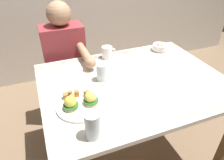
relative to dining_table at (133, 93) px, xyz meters
name	(u,v)px	position (x,y,z in m)	size (l,w,h in m)	color
ground_plane	(129,152)	(0.00, 0.00, -0.63)	(6.00, 6.00, 0.00)	#7F664C
dining_table	(133,93)	(0.00, 0.00, 0.00)	(1.20, 0.90, 0.74)	silver
eggs_benedict_plate	(80,103)	(-0.39, -0.13, 0.13)	(0.27, 0.27, 0.09)	white
fruit_bowl	(160,47)	(0.40, 0.33, 0.14)	(0.12, 0.12, 0.06)	white
coffee_mug	(107,52)	(-0.05, 0.36, 0.16)	(0.11, 0.08, 0.09)	white
fork	(147,65)	(0.18, 0.14, 0.11)	(0.03, 0.16, 0.00)	silver
water_glass_near	(102,73)	(-0.19, 0.08, 0.16)	(0.07, 0.07, 0.12)	silver
water_glass_far	(93,126)	(-0.39, -0.35, 0.17)	(0.07, 0.07, 0.14)	silver
diner_person	(66,61)	(-0.34, 0.60, 0.02)	(0.34, 0.54, 1.14)	#33333D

